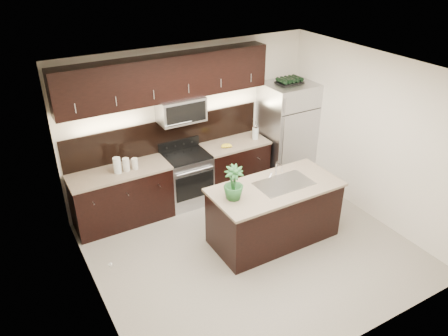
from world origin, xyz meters
The scene contains 12 objects.
ground centered at (0.00, 0.00, 0.00)m, with size 4.50×4.50×0.00m, color gray.
room_walls centered at (-0.11, -0.04, 1.70)m, with size 4.52×4.02×2.71m.
counter_run centered at (-0.46, 1.69, 0.47)m, with size 3.51×0.65×0.94m.
upper_fixtures centered at (-0.43, 1.84, 2.14)m, with size 3.49×0.40×1.66m.
island centered at (0.44, 0.08, 0.47)m, with size 1.96×0.96×0.94m.
sink_faucet centered at (0.59, 0.09, 0.96)m, with size 0.84×0.50×0.28m.
refrigerator centered at (1.80, 1.63, 0.94)m, with size 0.90×0.81×1.87m, color #B2B2B7.
wine_rack centered at (1.80, 1.63, 1.92)m, with size 0.46×0.29×0.11m.
plant centered at (-0.27, 0.10, 1.19)m, with size 0.28×0.28×0.50m, color #225526.
canisters centered at (-1.34, 1.64, 1.05)m, with size 0.38×0.12×0.26m.
french_press centered at (1.12, 1.64, 1.06)m, with size 0.12×0.12×0.33m.
bananas centered at (0.43, 1.61, 0.97)m, with size 0.20×0.15×0.06m, color yellow.
Camera 1 is at (-2.97, -4.33, 4.22)m, focal length 35.00 mm.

